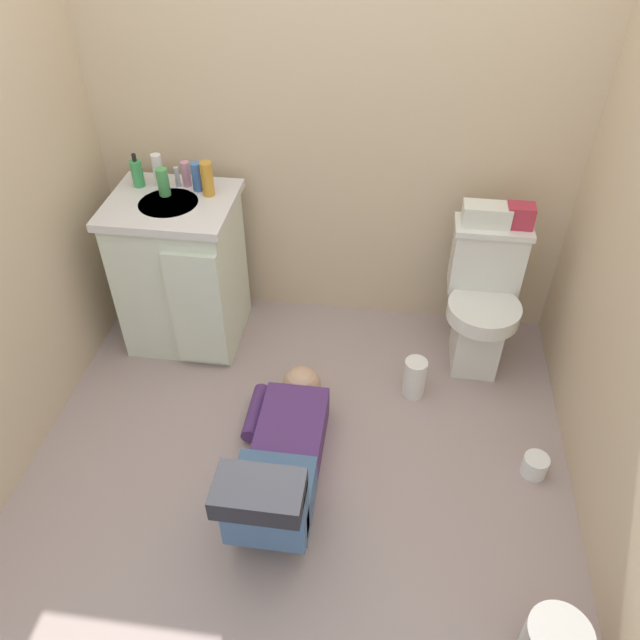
{
  "coord_description": "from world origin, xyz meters",
  "views": [
    {
      "loc": [
        0.32,
        -1.73,
        2.28
      ],
      "look_at": [
        0.03,
        0.41,
        0.45
      ],
      "focal_mm": 34.89,
      "sensor_mm": 36.0,
      "label": 1
    }
  ],
  "objects_px": {
    "bottle_green": "(163,182)",
    "bottle_pink": "(186,174)",
    "soap_dispenser": "(137,173)",
    "bottle_blue": "(197,177)",
    "vanity_cabinet": "(182,271)",
    "toiletry_bag": "(520,216)",
    "person_plumber": "(280,460)",
    "bottle_amber": "(207,179)",
    "toilet": "(482,301)",
    "toilet_paper_roll": "(535,466)",
    "tissue_box": "(487,214)",
    "paper_towel_roll": "(414,378)",
    "faucet": "(177,177)",
    "bottle_white": "(158,170)"
  },
  "relations": [
    {
      "from": "vanity_cabinet",
      "to": "faucet",
      "type": "height_order",
      "value": "faucet"
    },
    {
      "from": "bottle_green",
      "to": "vanity_cabinet",
      "type": "bearing_deg",
      "value": -54.59
    },
    {
      "from": "person_plumber",
      "to": "bottle_amber",
      "type": "distance_m",
      "value": 1.34
    },
    {
      "from": "faucet",
      "to": "bottle_green",
      "type": "distance_m",
      "value": 0.1
    },
    {
      "from": "toiletry_bag",
      "to": "toilet_paper_roll",
      "type": "bearing_deg",
      "value": -81.0
    },
    {
      "from": "vanity_cabinet",
      "to": "bottle_amber",
      "type": "distance_m",
      "value": 0.52
    },
    {
      "from": "bottle_amber",
      "to": "toilet_paper_roll",
      "type": "bearing_deg",
      "value": -26.51
    },
    {
      "from": "toilet",
      "to": "bottle_pink",
      "type": "height_order",
      "value": "bottle_pink"
    },
    {
      "from": "bottle_blue",
      "to": "toilet_paper_roll",
      "type": "distance_m",
      "value": 2.03
    },
    {
      "from": "bottle_blue",
      "to": "vanity_cabinet",
      "type": "bearing_deg",
      "value": -129.82
    },
    {
      "from": "bottle_green",
      "to": "bottle_pink",
      "type": "bearing_deg",
      "value": 52.17
    },
    {
      "from": "bottle_pink",
      "to": "toilet",
      "type": "bearing_deg",
      "value": -5.24
    },
    {
      "from": "toilet_paper_roll",
      "to": "tissue_box",
      "type": "bearing_deg",
      "value": 108.85
    },
    {
      "from": "person_plumber",
      "to": "paper_towel_roll",
      "type": "height_order",
      "value": "person_plumber"
    },
    {
      "from": "soap_dispenser",
      "to": "bottle_blue",
      "type": "bearing_deg",
      "value": -0.15
    },
    {
      "from": "paper_towel_roll",
      "to": "bottle_green",
      "type": "bearing_deg",
      "value": 164.34
    },
    {
      "from": "toilet",
      "to": "bottle_amber",
      "type": "bearing_deg",
      "value": 177.34
    },
    {
      "from": "bottle_pink",
      "to": "tissue_box",
      "type": "bearing_deg",
      "value": -1.8
    },
    {
      "from": "person_plumber",
      "to": "soap_dispenser",
      "type": "distance_m",
      "value": 1.53
    },
    {
      "from": "bottle_blue",
      "to": "bottle_pink",
      "type": "bearing_deg",
      "value": 152.84
    },
    {
      "from": "paper_towel_roll",
      "to": "bottle_blue",
      "type": "bearing_deg",
      "value": 159.29
    },
    {
      "from": "vanity_cabinet",
      "to": "person_plumber",
      "type": "distance_m",
      "value": 1.17
    },
    {
      "from": "bottle_white",
      "to": "bottle_green",
      "type": "distance_m",
      "value": 0.12
    },
    {
      "from": "toilet",
      "to": "bottle_pink",
      "type": "bearing_deg",
      "value": 174.76
    },
    {
      "from": "vanity_cabinet",
      "to": "paper_towel_roll",
      "type": "distance_m",
      "value": 1.29
    },
    {
      "from": "bottle_white",
      "to": "bottle_amber",
      "type": "relative_size",
      "value": 0.94
    },
    {
      "from": "toilet_paper_roll",
      "to": "toilet",
      "type": "bearing_deg",
      "value": 107.85
    },
    {
      "from": "faucet",
      "to": "soap_dispenser",
      "type": "bearing_deg",
      "value": -173.99
    },
    {
      "from": "soap_dispenser",
      "to": "bottle_green",
      "type": "relative_size",
      "value": 1.24
    },
    {
      "from": "toiletry_bag",
      "to": "paper_towel_roll",
      "type": "distance_m",
      "value": 0.91
    },
    {
      "from": "faucet",
      "to": "person_plumber",
      "type": "height_order",
      "value": "faucet"
    },
    {
      "from": "toilet",
      "to": "bottle_white",
      "type": "bearing_deg",
      "value": 175.33
    },
    {
      "from": "bottle_green",
      "to": "bottle_amber",
      "type": "bearing_deg",
      "value": 8.03
    },
    {
      "from": "paper_towel_roll",
      "to": "toiletry_bag",
      "type": "bearing_deg",
      "value": 45.35
    },
    {
      "from": "toiletry_bag",
      "to": "toilet_paper_roll",
      "type": "height_order",
      "value": "toiletry_bag"
    },
    {
      "from": "toilet",
      "to": "toiletry_bag",
      "type": "height_order",
      "value": "toiletry_bag"
    },
    {
      "from": "bottle_pink",
      "to": "toilet_paper_roll",
      "type": "bearing_deg",
      "value": -26.76
    },
    {
      "from": "bottle_white",
      "to": "bottle_pink",
      "type": "height_order",
      "value": "bottle_white"
    },
    {
      "from": "tissue_box",
      "to": "bottle_pink",
      "type": "xyz_separation_m",
      "value": [
        -1.44,
        0.05,
        0.08
      ]
    },
    {
      "from": "bottle_blue",
      "to": "person_plumber",
      "type": "bearing_deg",
      "value": -61.47
    },
    {
      "from": "toilet",
      "to": "tissue_box",
      "type": "bearing_deg",
      "value": 116.43
    },
    {
      "from": "tissue_box",
      "to": "bottle_blue",
      "type": "distance_m",
      "value": 1.37
    },
    {
      "from": "bottle_green",
      "to": "paper_towel_roll",
      "type": "relative_size",
      "value": 0.63
    },
    {
      "from": "toilet",
      "to": "vanity_cabinet",
      "type": "height_order",
      "value": "vanity_cabinet"
    },
    {
      "from": "tissue_box",
      "to": "vanity_cabinet",
      "type": "bearing_deg",
      "value": -175.59
    },
    {
      "from": "faucet",
      "to": "paper_towel_roll",
      "type": "relative_size",
      "value": 0.47
    },
    {
      "from": "person_plumber",
      "to": "bottle_pink",
      "type": "relative_size",
      "value": 8.57
    },
    {
      "from": "vanity_cabinet",
      "to": "toiletry_bag",
      "type": "distance_m",
      "value": 1.67
    },
    {
      "from": "toilet",
      "to": "bottle_blue",
      "type": "bearing_deg",
      "value": 175.87
    },
    {
      "from": "vanity_cabinet",
      "to": "toilet",
      "type": "bearing_deg",
      "value": 0.87
    }
  ]
}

